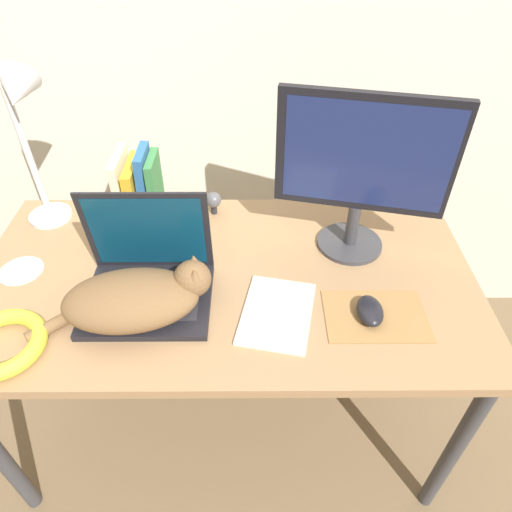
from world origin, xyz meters
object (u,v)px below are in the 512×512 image
(notepad, at_px, (277,313))
(book_row, at_px, (139,190))
(desk_lamp, at_px, (24,122))
(cd_disc, at_px, (21,271))
(cable_coil, at_px, (2,344))
(cat, at_px, (137,298))
(external_monitor, at_px, (363,168))
(laptop, at_px, (148,279))
(computer_mouse, at_px, (370,311))
(webcam, at_px, (213,201))

(notepad, bearing_deg, book_row, 135.33)
(desk_lamp, bearing_deg, cd_disc, -99.48)
(cable_coil, distance_m, cd_disc, 0.28)
(cat, bearing_deg, external_monitor, 25.30)
(desk_lamp, distance_m, cable_coil, 0.58)
(book_row, bearing_deg, laptop, -77.08)
(book_row, xyz_separation_m, cable_coil, (-0.24, -0.50, -0.09))
(desk_lamp, bearing_deg, notepad, -29.86)
(laptop, xyz_separation_m, notepad, (0.33, -0.08, -0.05))
(computer_mouse, xyz_separation_m, book_row, (-0.63, 0.41, 0.09))
(cd_disc, bearing_deg, laptop, -12.93)
(laptop, distance_m, cable_coil, 0.36)
(computer_mouse, distance_m, book_row, 0.76)
(computer_mouse, bearing_deg, cd_disc, 169.59)
(external_monitor, distance_m, notepad, 0.44)
(notepad, bearing_deg, computer_mouse, -2.30)
(computer_mouse, bearing_deg, desk_lamp, 156.36)
(desk_lamp, bearing_deg, computer_mouse, -23.64)
(cat, relative_size, computer_mouse, 4.35)
(computer_mouse, bearing_deg, external_monitor, 90.84)
(laptop, height_order, book_row, laptop)
(notepad, bearing_deg, cable_coil, -170.74)
(cable_coil, height_order, notepad, cable_coil)
(book_row, relative_size, notepad, 0.92)
(webcam, bearing_deg, computer_mouse, -46.97)
(cat, relative_size, external_monitor, 0.96)
(external_monitor, bearing_deg, laptop, -160.63)
(laptop, relative_size, external_monitor, 0.70)
(book_row, distance_m, webcam, 0.23)
(book_row, height_order, desk_lamp, desk_lamp)
(cat, relative_size, desk_lamp, 0.89)
(book_row, height_order, cable_coil, book_row)
(cable_coil, relative_size, notepad, 0.78)
(cable_coil, bearing_deg, computer_mouse, 6.25)
(external_monitor, xyz_separation_m, book_row, (-0.63, 0.13, -0.15))
(cat, relative_size, cable_coil, 2.13)
(desk_lamp, bearing_deg, laptop, -42.22)
(book_row, bearing_deg, desk_lamp, -176.71)
(book_row, relative_size, desk_lamp, 0.49)
(laptop, distance_m, notepad, 0.34)
(cat, height_order, computer_mouse, cat)
(desk_lamp, relative_size, notepad, 1.87)
(computer_mouse, bearing_deg, cat, 178.82)
(desk_lamp, distance_m, notepad, 0.84)
(external_monitor, bearing_deg, cat, -154.70)
(laptop, bearing_deg, external_monitor, 19.37)
(external_monitor, bearing_deg, notepad, -129.70)
(external_monitor, relative_size, book_row, 1.89)
(book_row, bearing_deg, cat, -81.32)
(computer_mouse, height_order, desk_lamp, desk_lamp)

